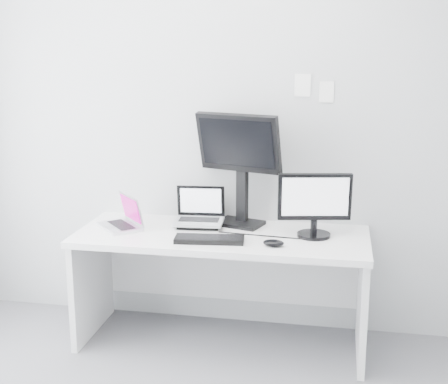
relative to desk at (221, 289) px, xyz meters
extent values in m
plane|color=#B3B5B8|center=(0.00, 0.35, 0.99)|extent=(3.60, 0.00, 3.60)
cube|color=white|center=(0.00, 0.00, 0.00)|extent=(1.80, 0.70, 0.73)
cube|color=silver|center=(-0.66, 0.00, 0.48)|extent=(0.36, 0.37, 0.22)
cube|color=black|center=(-0.19, 0.29, 0.46)|extent=(0.12, 0.12, 0.19)
cube|color=#A2A5A9|center=(-0.17, 0.12, 0.49)|extent=(0.33, 0.27, 0.26)
cube|color=black|center=(0.08, 0.21, 0.74)|extent=(0.58, 0.35, 0.75)
cube|color=black|center=(0.56, 0.05, 0.57)|extent=(0.47, 0.28, 0.40)
cube|color=black|center=(-0.04, -0.17, 0.38)|extent=(0.42, 0.19, 0.03)
ellipsoid|color=black|center=(0.34, -0.19, 0.39)|extent=(0.13, 0.08, 0.04)
cube|color=white|center=(0.45, 0.34, 1.26)|extent=(0.10, 0.00, 0.14)
cube|color=white|center=(0.60, 0.34, 1.22)|extent=(0.09, 0.00, 0.13)
camera|label=1|loc=(0.70, -3.59, 1.50)|focal=49.66mm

